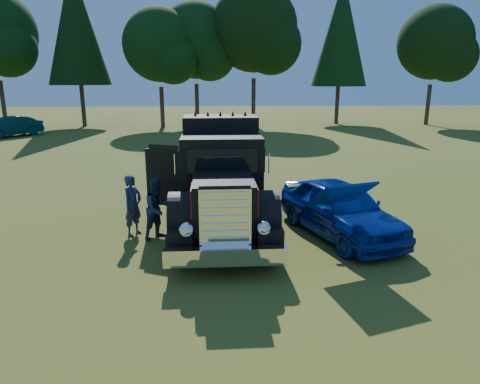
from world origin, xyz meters
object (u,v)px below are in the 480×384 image
hotrod_coupe (340,208)px  spectator_far (158,209)px  spectator_near (133,206)px  diamond_t_truck (221,183)px  distant_teal_car (10,127)px

hotrod_coupe → spectator_far: hotrod_coupe is taller
spectator_near → diamond_t_truck: bearing=-48.6°
diamond_t_truck → spectator_near: (-2.33, -0.44, -0.47)m
hotrod_coupe → spectator_near: bearing=176.3°
spectator_far → hotrod_coupe: bearing=-45.4°
spectator_near → spectator_far: bearing=-81.6°
diamond_t_truck → spectator_near: size_ratio=4.43×
spectator_near → distant_teal_car: spectator_near is taller
hotrod_coupe → spectator_far: 4.73m
spectator_far → distant_teal_car: spectator_far is taller
diamond_t_truck → distant_teal_car: 25.50m
hotrod_coupe → spectator_far: size_ratio=2.86×
diamond_t_truck → distant_teal_car: size_ratio=1.64×
distant_teal_car → spectator_far: bearing=-21.5°
diamond_t_truck → hotrod_coupe: size_ratio=1.57×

